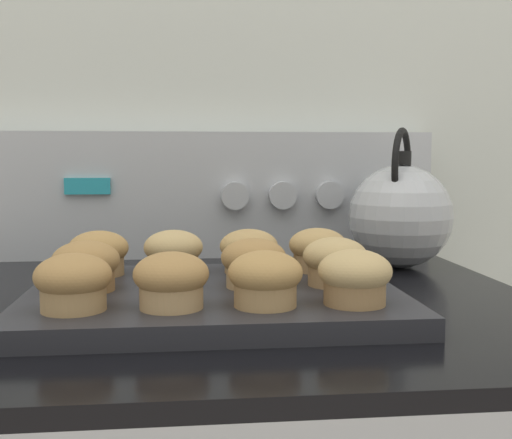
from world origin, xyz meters
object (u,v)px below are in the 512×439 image
Objects in this scene: muffin_r2_c1 at (173,252)px; tea_kettle at (401,214)px; muffin_r2_c0 at (99,253)px; muffin_r2_c3 at (318,250)px; muffin_r1_c0 at (86,266)px; muffin_r0_c1 at (171,280)px; muffin_r1_c2 at (254,263)px; muffin_r0_c3 at (355,277)px; muffin_pan at (214,298)px; muffin_r0_c2 at (265,279)px; muffin_r2_c2 at (249,251)px; muffin_r0_c0 at (73,282)px; muffin_r1_c3 at (335,261)px.

muffin_r2_c1 is 0.36m from tea_kettle.
muffin_r2_c0 and muffin_r2_c3 have the same top height.
muffin_r0_c1 is at bearing -44.09° from muffin_r1_c0.
muffin_r0_c3 is at bearing -46.22° from muffin_r1_c2.
muffin_r1_c0 is (-0.27, 0.09, 0.00)m from muffin_r0_c3.
muffin_r0_c3 is at bearing -34.64° from muffin_pan.
muffin_r0_c2 is at bearing 179.16° from muffin_r0_c3.
muffin_pan is 5.55× the size of muffin_r2_c2.
muffin_r0_c0 is at bearing -146.80° from muffin_pan.
muffin_r0_c3 and muffin_r2_c1 have the same top height.
muffin_r1_c0 is 1.00× the size of muffin_r1_c3.
muffin_r2_c0 is at bearing 116.89° from muffin_r0_c1.
muffin_r2_c3 is (0.09, 0.00, 0.00)m from muffin_r2_c2.
muffin_r1_c0 is at bearing 179.90° from muffin_r1_c3.
muffin_r0_c3 is 0.32m from muffin_r2_c0.
muffin_r1_c0 and muffin_r2_c3 have the same top height.
muffin_r1_c0 and muffin_r2_c1 have the same top height.
muffin_r0_c2 and muffin_r1_c0 have the same top height.
tea_kettle reaches higher than muffin_r0_c2.
muffin_r2_c0 and muffin_r2_c1 have the same top height.
muffin_r0_c1 is at bearing -89.55° from muffin_r2_c1.
muffin_r2_c2 is at bearing 87.83° from muffin_r1_c2.
muffin_r1_c2 and muffin_r2_c0 have the same top height.
muffin_r0_c1 is at bearing -0.63° from muffin_r0_c0.
muffin_r0_c1 is 0.25m from muffin_r2_c3.
muffin_r0_c1 is at bearing -134.33° from muffin_r1_c2.
tea_kettle reaches higher than muffin_r1_c0.
tea_kettle is (0.15, 0.32, 0.03)m from muffin_r0_c3.
muffin_r0_c1 is at bearing -136.44° from tea_kettle.
tea_kettle reaches higher than muffin_r0_c0.
muffin_r2_c3 is (0.09, 0.09, 0.00)m from muffin_r1_c2.
muffin_pan is 0.17m from muffin_r2_c0.
muffin_r0_c1 is 0.09m from muffin_r0_c2.
muffin_r0_c2 is at bearing -89.00° from muffin_r1_c2.
muffin_r0_c2 is (0.05, -0.09, 0.04)m from muffin_pan.
tea_kettle is (0.15, 0.13, 0.03)m from muffin_r2_c3.
muffin_r2_c3 is at bearing 1.16° from muffin_r2_c2.
muffin_r2_c2 is at bearing 115.40° from muffin_r0_c3.
muffin_r0_c0 is 1.00× the size of muffin_r0_c3.
muffin_r0_c3 and muffin_r1_c0 have the same top height.
muffin_r1_c0 is at bearing -154.42° from muffin_r2_c2.
muffin_r0_c0 is at bearing -146.42° from muffin_r2_c3.
muffin_r1_c2 is (-0.00, 0.09, 0.00)m from muffin_r0_c2.
muffin_pan is 0.06m from muffin_r1_c2.
muffin_r0_c0 is 0.20m from muffin_r2_c1.
tea_kettle is (0.24, 0.14, 0.03)m from muffin_r2_c2.
muffin_r1_c2 is at bearing -137.23° from tea_kettle.
muffin_r0_c1 is 1.00× the size of muffin_r2_c3.
muffin_r2_c2 is (0.00, 0.09, 0.00)m from muffin_r1_c2.
muffin_r0_c1 and muffin_r2_c2 have the same top height.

